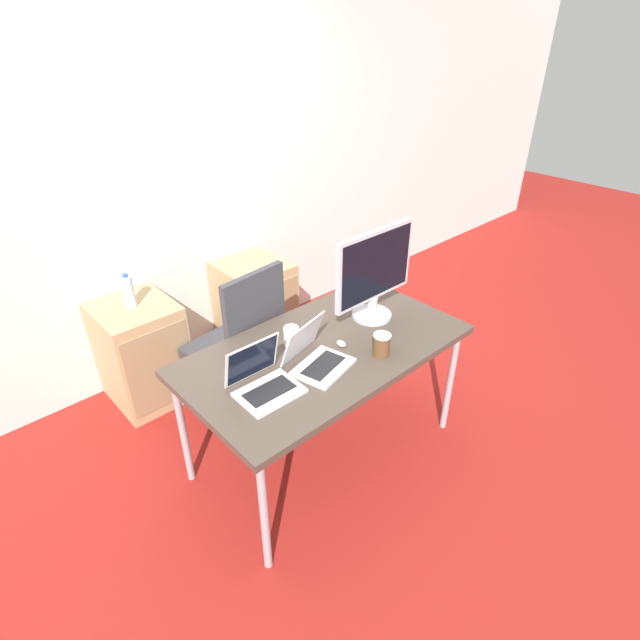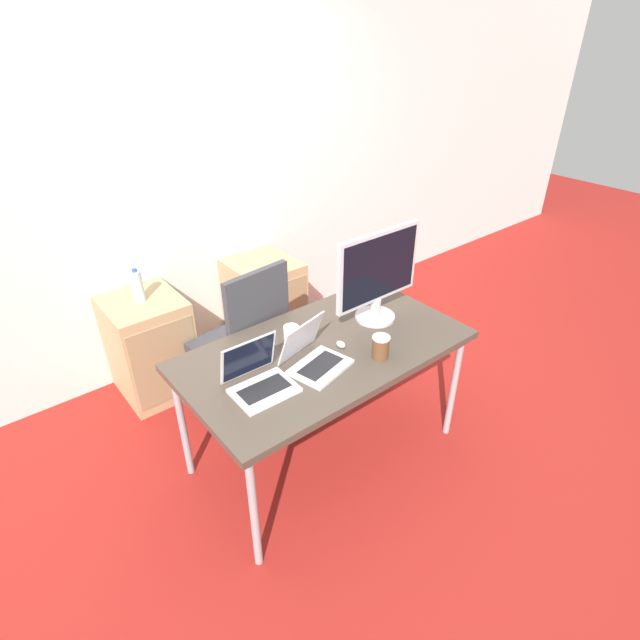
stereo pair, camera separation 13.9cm
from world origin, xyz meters
name	(u,v)px [view 1 (the left image)]	position (x,y,z in m)	size (l,w,h in m)	color
ground_plane	(325,450)	(0.00, 0.00, 0.00)	(14.00, 14.00, 0.00)	maroon
wall_back	(173,188)	(0.00, 1.51, 1.30)	(10.00, 0.05, 2.60)	silver
desk	(325,355)	(0.00, 0.00, 0.72)	(1.54, 0.85, 0.77)	#473D33
office_chair	(239,360)	(-0.14, 0.66, 0.41)	(0.56, 0.58, 1.08)	#232326
cabinet_left	(142,353)	(-0.54, 1.22, 0.36)	(0.47, 0.51, 0.72)	tan
cabinet_right	(255,306)	(0.39, 1.22, 0.36)	(0.47, 0.51, 0.72)	tan
water_bottle	(128,292)	(-0.54, 1.22, 0.82)	(0.07, 0.07, 0.23)	silver
laptop_left	(316,357)	(-0.14, -0.09, 0.82)	(0.34, 0.35, 0.23)	silver
laptop_right	(264,381)	(-0.46, -0.06, 0.82)	(0.30, 0.27, 0.23)	silver
monitor	(374,273)	(0.42, 0.05, 1.05)	(0.58, 0.23, 0.54)	#B7B7BC
mouse	(341,344)	(0.07, -0.05, 0.79)	(0.04, 0.06, 0.03)	silver
coffee_cup_white	(291,336)	(-0.12, 0.14, 0.83)	(0.08, 0.08, 0.11)	white
coffee_cup_brown	(382,345)	(0.17, -0.25, 0.83)	(0.09, 0.09, 0.12)	brown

